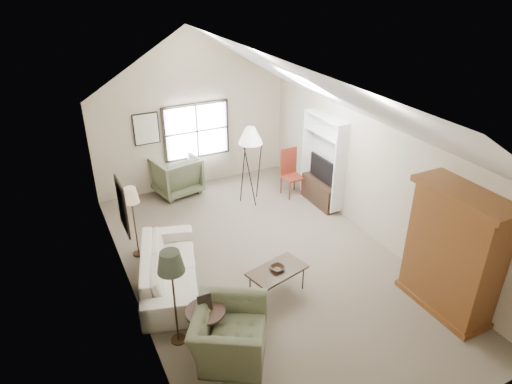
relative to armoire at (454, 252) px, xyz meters
name	(u,v)px	position (x,y,z in m)	size (l,w,h in m)	color
room_shell	(267,104)	(-2.18, 2.40, 2.11)	(5.01, 8.01, 4.00)	#6E5F4E
window	(197,131)	(-2.08, 6.36, 0.35)	(1.72, 0.08, 1.42)	black
skylight	(306,82)	(-0.88, 3.30, 2.12)	(0.80, 1.20, 0.52)	white
wall_art	(135,164)	(-4.06, 4.34, 0.63)	(1.97, 3.71, 0.88)	black
armoire	(454,252)	(0.00, 0.00, 0.00)	(0.60, 1.50, 2.20)	brown
tv_alcove	(323,160)	(0.16, 4.00, 0.05)	(0.32, 1.30, 2.10)	white
media_console	(320,192)	(0.14, 4.00, -0.80)	(0.34, 1.18, 0.60)	#382316
tv_panel	(322,169)	(0.14, 4.00, -0.18)	(0.05, 0.90, 0.55)	black
sofa	(169,268)	(-4.01, 2.63, -0.74)	(2.44, 0.95, 0.71)	beige
armchair_near	(229,333)	(-3.68, 0.65, -0.71)	(1.20, 1.05, 0.78)	#586043
armchair_far	(176,175)	(-2.79, 6.10, -0.61)	(1.04, 1.07, 0.97)	#606647
coffee_table	(277,281)	(-2.39, 1.53, -0.84)	(1.02, 0.57, 0.52)	#3A2917
bowl	(277,268)	(-2.39, 1.53, -0.55)	(0.24, 0.24, 0.06)	#332215
side_table	(206,326)	(-3.91, 1.03, -0.79)	(0.61, 0.61, 0.61)	#351C15
side_chair	(293,173)	(-0.23, 4.70, -0.51)	(0.46, 0.46, 1.18)	maroon
tripod_lamp	(251,165)	(-1.32, 4.82, -0.12)	(0.57, 0.57, 1.95)	white
dark_lamp	(174,298)	(-4.31, 1.23, -0.25)	(0.41, 0.41, 1.70)	#272D1F
tan_lamp	(134,222)	(-4.31, 3.83, -0.34)	(0.31, 0.31, 1.53)	tan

